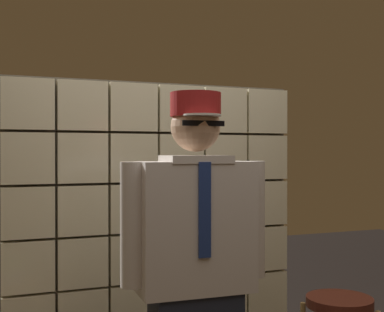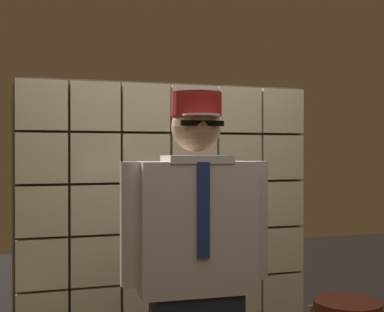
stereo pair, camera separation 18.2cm
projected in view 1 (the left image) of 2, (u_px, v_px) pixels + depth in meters
name	position (u px, v px, depth m)	size (l,w,h in m)	color
glass_block_wall	(157.00, 232.00, 3.40)	(1.97, 0.10, 1.97)	beige
standing_person	(196.00, 276.00, 2.37)	(0.70, 0.30, 1.76)	#1E2333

